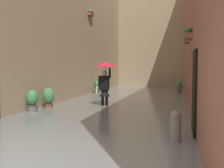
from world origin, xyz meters
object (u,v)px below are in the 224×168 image
Objects in this scene: potted_plant_mid_left at (179,88)px; mooring_bollard at (176,129)px; potted_plant_far_right at (48,98)px; potted_plant_mid_right at (32,102)px; potted_plant_near_right at (98,87)px; person_wading at (105,75)px.

potted_plant_mid_left is 1.12× the size of mooring_bollard.
potted_plant_mid_right reaches higher than potted_plant_far_right.
potted_plant_near_right reaches higher than potted_plant_far_right.
potted_plant_near_right is at bearing -90.27° from potted_plant_far_right.
potted_plant_near_right is (5.15, 1.24, 0.07)m from potted_plant_mid_left.
potted_plant_far_right reaches higher than mooring_bollard.
person_wading reaches higher than potted_plant_mid_right.
potted_plant_far_right is 1.06m from potted_plant_mid_right.
potted_plant_far_right is at bearing 28.29° from person_wading.
potted_plant_mid_right is (2.20, 2.18, -0.96)m from person_wading.
person_wading is 2.24× the size of potted_plant_mid_left.
mooring_bollard is (-3.01, 5.00, -1.04)m from person_wading.
potted_plant_mid_right is at bearing 59.26° from potted_plant_mid_left.
potted_plant_mid_right reaches higher than potted_plant_mid_left.
potted_plant_far_right is 6.41m from mooring_bollard.
potted_plant_near_right is at bearing 13.57° from potted_plant_mid_left.
potted_plant_mid_left is 9.38m from potted_plant_far_right.
potted_plant_mid_right is at bearing 44.76° from person_wading.
person_wading is at bearing -58.91° from mooring_bollard.
potted_plant_mid_left is 11.70m from mooring_bollard.
person_wading is at bearing 65.30° from potted_plant_mid_left.
person_wading is 2.21× the size of potted_plant_mid_right.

